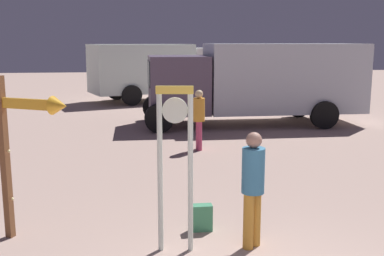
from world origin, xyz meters
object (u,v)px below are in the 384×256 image
person_distant (199,117)px  box_truck_near (259,80)px  arrow_sign (25,134)px  person_near_clock (253,184)px  backpack (202,218)px  standing_clock (175,154)px  box_truck_far (156,69)px

person_distant → box_truck_near: 4.50m
arrow_sign → box_truck_near: 10.57m
person_near_clock → person_distant: (0.11, 5.84, -0.02)m
arrow_sign → backpack: arrow_sign is taller
arrow_sign → person_distant: arrow_sign is taller
arrow_sign → person_near_clock: 3.15m
standing_clock → backpack: bearing=53.6°
standing_clock → person_distant: size_ratio=1.42×
arrow_sign → person_near_clock: arrow_sign is taller
standing_clock → box_truck_near: size_ratio=0.30×
arrow_sign → box_truck_far: box_truck_far is taller
arrow_sign → person_near_clock: size_ratio=1.45×
standing_clock → person_distant: 5.93m
person_distant → box_truck_far: (-0.54, 10.45, 0.63)m
standing_clock → backpack: size_ratio=5.59×
arrow_sign → backpack: bearing=1.4°
box_truck_far → box_truck_near: bearing=-65.4°
backpack → box_truck_near: box_truck_near is taller
arrow_sign → box_truck_near: box_truck_near is taller
person_near_clock → backpack: (-0.59, 0.65, -0.70)m
arrow_sign → person_distant: size_ratio=1.48×
arrow_sign → box_truck_near: size_ratio=0.32×
person_near_clock → box_truck_near: box_truck_near is taller
person_near_clock → box_truck_far: bearing=91.5°
arrow_sign → box_truck_far: 15.91m
arrow_sign → box_truck_near: bearing=57.3°
person_distant → box_truck_near: bearing=54.7°
person_near_clock → standing_clock: bearing=178.0°
person_near_clock → arrow_sign: bearing=169.0°
standing_clock → backpack: standing_clock is taller
standing_clock → person_distant: bearing=78.8°
arrow_sign → backpack: size_ratio=5.84×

